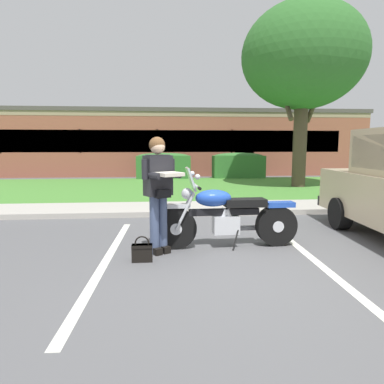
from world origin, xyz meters
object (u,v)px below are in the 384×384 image
(hedge_left, at_px, (163,165))
(brick_building, at_px, (158,143))
(rider_person, at_px, (159,185))
(hedge_center_left, at_px, (238,165))
(handbag, at_px, (142,251))
(shade_tree, at_px, (303,57))
(motorcycle, at_px, (232,216))

(hedge_left, distance_m, brick_building, 6.58)
(hedge_left, bearing_deg, rider_person, -90.73)
(rider_person, relative_size, hedge_center_left, 0.70)
(handbag, bearing_deg, hedge_center_left, 71.43)
(shade_tree, xyz_separation_m, hedge_center_left, (-1.43, 3.82, -4.06))
(hedge_center_left, relative_size, brick_building, 0.11)
(rider_person, relative_size, hedge_left, 0.68)
(hedge_left, bearing_deg, hedge_center_left, -0.00)
(motorcycle, height_order, rider_person, rider_person)
(motorcycle, relative_size, hedge_center_left, 0.92)
(motorcycle, relative_size, handbag, 6.23)
(rider_person, bearing_deg, hedge_center_left, 71.93)
(handbag, relative_size, hedge_center_left, 0.15)
(shade_tree, relative_size, hedge_left, 2.66)
(handbag, distance_m, brick_building, 18.31)
(rider_person, bearing_deg, hedge_left, 89.27)
(shade_tree, bearing_deg, handbag, -124.15)
(motorcycle, xyz_separation_m, hedge_left, (-0.98, 11.16, 0.16))
(rider_person, height_order, hedge_left, rider_person)
(handbag, xyz_separation_m, hedge_left, (0.38, 11.75, 0.51))
(brick_building, bearing_deg, rider_person, -89.58)
(brick_building, bearing_deg, hedge_center_left, -59.34)
(motorcycle, distance_m, hedge_center_left, 11.45)
(hedge_left, xyz_separation_m, hedge_center_left, (3.57, -0.00, 0.00))
(shade_tree, xyz_separation_m, brick_building, (-5.28, 10.30, -2.98))
(rider_person, xyz_separation_m, handbag, (-0.24, -0.37, -0.86))
(rider_person, relative_size, handbag, 4.74)
(hedge_center_left, bearing_deg, hedge_left, 180.00)
(shade_tree, xyz_separation_m, hedge_left, (-5.00, 3.82, -4.06))
(shade_tree, bearing_deg, hedge_left, 142.65)
(rider_person, distance_m, brick_building, 17.88)
(hedge_center_left, distance_m, brick_building, 7.62)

